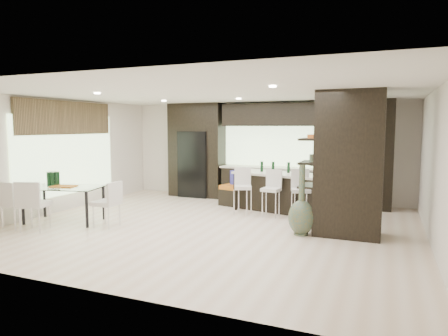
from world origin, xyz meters
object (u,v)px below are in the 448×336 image
at_px(stool_mid, 271,198).
at_px(floor_vase, 302,200).
at_px(chair_near, 35,208).
at_px(stool_right, 301,199).
at_px(bench, 246,197).
at_px(chair_end, 106,206).
at_px(kitchen_island, 279,192).
at_px(dining_table, 64,204).
at_px(stool_left, 243,196).
at_px(chair_far, 17,206).

height_order(stool_mid, floor_vase, floor_vase).
xyz_separation_m(floor_vase, chair_near, (-4.90, -1.67, -0.21)).
bearing_deg(stool_right, chair_near, -166.22).
relative_size(stool_right, bench, 0.65).
xyz_separation_m(stool_right, floor_vase, (0.27, -1.26, 0.22)).
bearing_deg(bench, stool_mid, -28.70).
bearing_deg(chair_end, floor_vase, -77.94).
distance_m(kitchen_island, dining_table, 4.92).
relative_size(stool_right, dining_table, 0.56).
bearing_deg(chair_near, stool_mid, 19.09).
xyz_separation_m(kitchen_island, dining_table, (-3.96, -2.93, -0.08)).
distance_m(bench, chair_near, 4.87).
relative_size(kitchen_island, dining_table, 1.39).
bearing_deg(stool_left, chair_far, -163.40).
bearing_deg(stool_mid, chair_far, -140.55).
xyz_separation_m(chair_near, chair_far, (-0.50, 0.01, -0.02)).
bearing_deg(dining_table, floor_vase, -2.28).
xyz_separation_m(kitchen_island, floor_vase, (0.94, -2.03, 0.21)).
relative_size(stool_mid, chair_far, 0.96).
height_order(dining_table, chair_near, chair_near).
relative_size(floor_vase, chair_near, 1.45).
relative_size(stool_right, chair_near, 0.97).
xyz_separation_m(stool_left, stool_right, (1.35, -0.00, 0.01)).
distance_m(bench, chair_far, 5.19).
bearing_deg(stool_right, stool_left, 161.23).
relative_size(bench, chair_end, 1.60).
distance_m(kitchen_island, stool_right, 1.02).
height_order(bench, floor_vase, floor_vase).
bearing_deg(dining_table, chair_far, -135.56).
height_order(kitchen_island, stool_right, kitchen_island).
distance_m(kitchen_island, chair_far, 5.79).
relative_size(floor_vase, chair_far, 1.51).
bearing_deg(floor_vase, stool_mid, 126.59).
xyz_separation_m(stool_right, bench, (-1.56, 0.83, -0.18)).
bearing_deg(chair_far, chair_end, 29.20).
bearing_deg(stool_left, stool_right, -21.40).
relative_size(stool_left, chair_end, 1.01).
height_order(kitchen_island, chair_end, kitchen_island).
height_order(stool_left, stool_mid, stool_left).
xyz_separation_m(stool_left, bench, (-0.21, 0.83, -0.17)).
distance_m(dining_table, chair_near, 0.78).
bearing_deg(stool_mid, floor_vase, -47.37).
bearing_deg(chair_near, stool_left, 24.30).
xyz_separation_m(chair_far, chair_end, (1.60, 0.77, -0.01)).
relative_size(stool_mid, dining_table, 0.54).
relative_size(kitchen_island, stool_right, 2.47).
xyz_separation_m(kitchen_island, bench, (-0.88, 0.06, -0.19)).
bearing_deg(chair_near, stool_right, 14.80).
height_order(stool_mid, chair_far, chair_far).
relative_size(stool_left, chair_near, 0.95).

